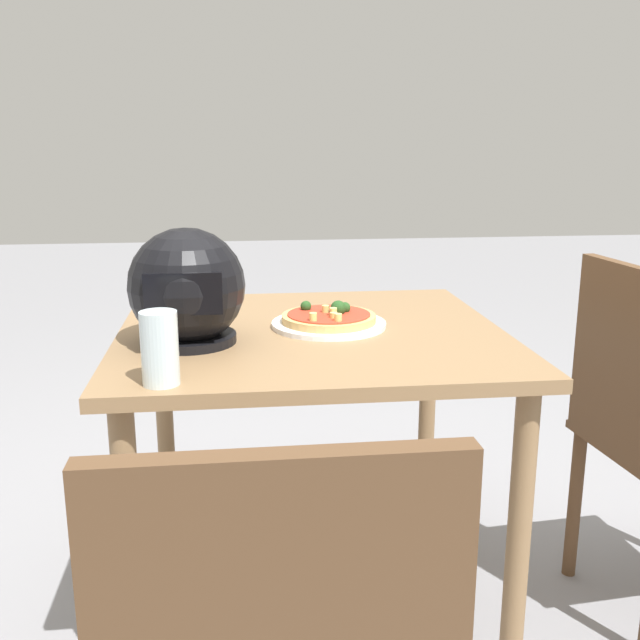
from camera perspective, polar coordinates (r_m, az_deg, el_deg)
name	(u,v)px	position (r m, az deg, el deg)	size (l,w,h in m)	color
ground_plane	(312,596)	(2.07, -0.64, -20.83)	(14.00, 14.00, 0.00)	gray
dining_table	(311,368)	(1.78, -0.69, -3.81)	(0.92, 0.87, 0.73)	olive
pizza_plate	(329,324)	(1.78, 0.69, -0.33)	(0.28, 0.28, 0.01)	white
pizza	(329,317)	(1.78, 0.72, 0.25)	(0.23, 0.23, 0.05)	tan
motorcycle_helmet	(187,289)	(1.64, -10.39, 2.42)	(0.26, 0.26, 0.26)	black
drinking_glass	(160,348)	(1.38, -12.44, -2.18)	(0.07, 0.07, 0.14)	silver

